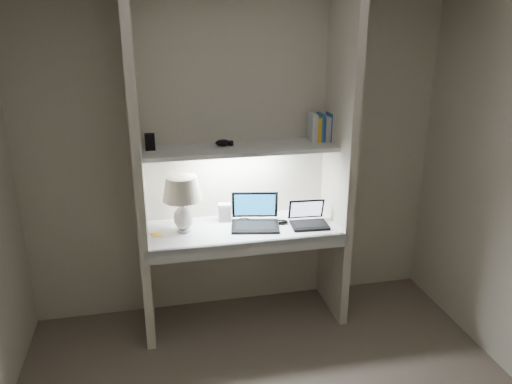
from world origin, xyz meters
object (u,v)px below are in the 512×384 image
object	(u,v)px
table_lamp	(182,195)
speaker	(225,212)
book_row	(322,128)
laptop_main	(255,218)
laptop_netbook	(308,219)

from	to	relation	value
table_lamp	speaker	distance (m)	0.41
book_row	laptop_main	bearing A→B (deg)	-166.22
laptop_main	speaker	bearing A→B (deg)	159.46
table_lamp	laptop_netbook	xyz separation A→B (m)	(0.93, -0.07, -0.24)
table_lamp	speaker	size ratio (longest dim) A/B	3.03
laptop_netbook	table_lamp	bearing A→B (deg)	179.38
laptop_netbook	speaker	xyz separation A→B (m)	(-0.61, 0.20, 0.03)
laptop_main	speaker	xyz separation A→B (m)	(-0.21, 0.13, 0.02)
laptop_main	book_row	distance (m)	0.86
speaker	book_row	world-z (taller)	book_row
laptop_main	laptop_netbook	distance (m)	0.40
table_lamp	laptop_netbook	size ratio (longest dim) A/B	1.46
table_lamp	speaker	bearing A→B (deg)	22.67
table_lamp	book_row	bearing A→B (deg)	7.40
laptop_main	book_row	xyz separation A→B (m)	(0.55, 0.14, 0.64)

